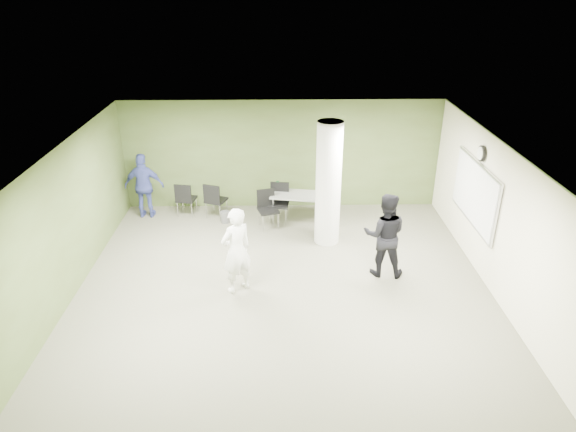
{
  "coord_description": "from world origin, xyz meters",
  "views": [
    {
      "loc": [
        -0.08,
        -8.4,
        5.57
      ],
      "look_at": [
        0.1,
        1.0,
        1.11
      ],
      "focal_mm": 32.0,
      "sensor_mm": 36.0,
      "label": 1
    }
  ],
  "objects_px": {
    "woman_white": "(236,251)",
    "man_black": "(385,235)",
    "man_blue": "(144,186)",
    "chair_back_left": "(185,197)",
    "folding_table": "(301,196)"
  },
  "relations": [
    {
      "from": "folding_table",
      "to": "man_blue",
      "type": "distance_m",
      "value": 3.88
    },
    {
      "from": "man_blue",
      "to": "man_black",
      "type": "bearing_deg",
      "value": 153.45
    },
    {
      "from": "woman_white",
      "to": "man_black",
      "type": "relative_size",
      "value": 0.99
    },
    {
      "from": "chair_back_left",
      "to": "folding_table",
      "type": "bearing_deg",
      "value": -176.73
    },
    {
      "from": "man_blue",
      "to": "woman_white",
      "type": "bearing_deg",
      "value": 127.64
    },
    {
      "from": "folding_table",
      "to": "man_black",
      "type": "bearing_deg",
      "value": -47.54
    },
    {
      "from": "chair_back_left",
      "to": "man_blue",
      "type": "xyz_separation_m",
      "value": [
        -0.98,
        0.01,
        0.3
      ]
    },
    {
      "from": "chair_back_left",
      "to": "man_blue",
      "type": "height_order",
      "value": "man_blue"
    },
    {
      "from": "chair_back_left",
      "to": "man_blue",
      "type": "bearing_deg",
      "value": 9.35
    },
    {
      "from": "man_blue",
      "to": "chair_back_left",
      "type": "bearing_deg",
      "value": -179.77
    },
    {
      "from": "folding_table",
      "to": "man_blue",
      "type": "height_order",
      "value": "man_blue"
    },
    {
      "from": "woman_white",
      "to": "man_blue",
      "type": "relative_size",
      "value": 1.05
    },
    {
      "from": "chair_back_left",
      "to": "man_black",
      "type": "distance_m",
      "value": 5.26
    },
    {
      "from": "woman_white",
      "to": "man_black",
      "type": "height_order",
      "value": "man_black"
    },
    {
      "from": "chair_back_left",
      "to": "woman_white",
      "type": "xyz_separation_m",
      "value": [
        1.54,
        -3.37,
        0.35
      ]
    }
  ]
}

